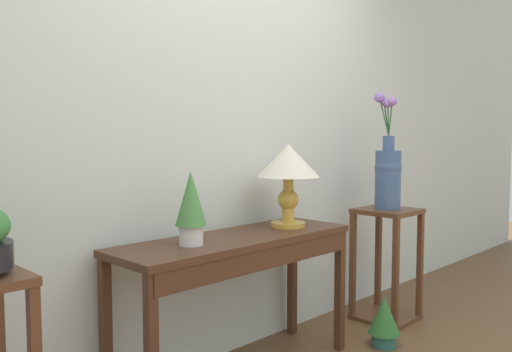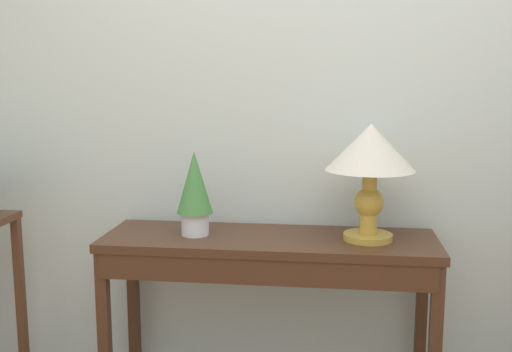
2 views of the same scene
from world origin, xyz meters
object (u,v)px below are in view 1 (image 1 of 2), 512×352
(console_table, at_px, (240,256))
(table_lamp, at_px, (288,167))
(flower_vase_tall_right, at_px, (388,171))
(pedestal_stand_right, at_px, (386,264))
(potted_plant_floor, at_px, (384,319))
(potted_plant_on_console, at_px, (191,205))

(console_table, height_order, table_lamp, table_lamp)
(flower_vase_tall_right, bearing_deg, pedestal_stand_right, -92.23)
(table_lamp, distance_m, potted_plant_floor, 1.07)
(table_lamp, xyz_separation_m, flower_vase_tall_right, (0.89, -0.10, -0.06))
(console_table, relative_size, pedestal_stand_right, 1.79)
(potted_plant_on_console, xyz_separation_m, flower_vase_tall_right, (1.59, -0.08, 0.09))
(console_table, distance_m, table_lamp, 0.58)
(flower_vase_tall_right, bearing_deg, table_lamp, 173.93)
(console_table, xyz_separation_m, table_lamp, (0.39, 0.03, 0.43))
(console_table, distance_m, potted_plant_on_console, 0.41)
(table_lamp, xyz_separation_m, potted_plant_floor, (0.47, -0.34, -0.90))
(table_lamp, relative_size, flower_vase_tall_right, 0.59)
(pedestal_stand_right, height_order, potted_plant_floor, pedestal_stand_right)
(pedestal_stand_right, bearing_deg, potted_plant_on_console, 176.97)
(pedestal_stand_right, bearing_deg, console_table, 176.81)
(pedestal_stand_right, height_order, flower_vase_tall_right, flower_vase_tall_right)
(table_lamp, height_order, flower_vase_tall_right, flower_vase_tall_right)
(console_table, xyz_separation_m, potted_plant_floor, (0.86, -0.31, -0.47))
(flower_vase_tall_right, distance_m, potted_plant_floor, 0.97)
(potted_plant_on_console, relative_size, pedestal_stand_right, 0.46)
(table_lamp, relative_size, potted_plant_floor, 1.54)
(console_table, relative_size, potted_plant_floor, 4.49)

